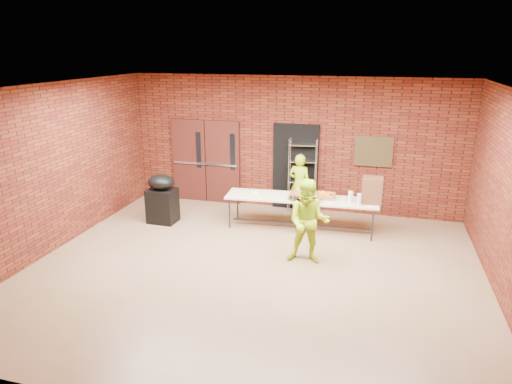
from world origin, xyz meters
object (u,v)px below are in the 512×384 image
at_px(table_left, 268,198).
at_px(coffee_dispenser, 372,190).
at_px(table_right, 336,203).
at_px(covered_grill, 162,199).
at_px(volunteer_woman, 299,184).
at_px(volunteer_man, 309,222).
at_px(wire_rack, 302,176).

xyz_separation_m(table_left, coffee_dispenser, (2.19, 0.12, 0.31)).
relative_size(table_right, coffee_dispenser, 3.32).
height_order(covered_grill, volunteer_woman, volunteer_woman).
xyz_separation_m(table_right, volunteer_woman, (-0.96, 0.92, 0.07)).
distance_m(table_right, volunteer_man, 1.61).
relative_size(coffee_dispenser, volunteer_woman, 0.37).
distance_m(covered_grill, volunteer_woman, 3.19).
bearing_deg(volunteer_man, volunteer_woman, 101.74).
distance_m(table_right, volunteer_woman, 1.33).
xyz_separation_m(wire_rack, table_right, (0.93, -1.14, -0.23)).
height_order(table_left, volunteer_man, volunteer_man).
xyz_separation_m(table_left, volunteer_woman, (0.52, 0.98, 0.06)).
height_order(table_right, covered_grill, covered_grill).
xyz_separation_m(wire_rack, volunteer_man, (0.58, -2.71, -0.10)).
relative_size(table_left, coffee_dispenser, 3.42).
distance_m(coffee_dispenser, volunteer_woman, 1.89).
xyz_separation_m(coffee_dispenser, volunteer_man, (-1.06, -1.63, -0.20)).
bearing_deg(wire_rack, covered_grill, -160.56).
relative_size(wire_rack, table_right, 1.00).
distance_m(covered_grill, volunteer_man, 3.70).
height_order(table_right, coffee_dispenser, coffee_dispenser).
height_order(coffee_dispenser, covered_grill, coffee_dispenser).
bearing_deg(table_left, wire_rack, 61.22).
relative_size(volunteer_woman, volunteer_man, 0.93).
bearing_deg(volunteer_man, table_left, 124.82).
bearing_deg(table_left, coffee_dispenser, -1.01).
height_order(coffee_dispenser, volunteer_woman, volunteer_woman).
relative_size(table_left, covered_grill, 1.66).
relative_size(table_right, covered_grill, 1.60).
relative_size(covered_grill, volunteer_man, 0.70).
bearing_deg(table_left, covered_grill, -175.76).
bearing_deg(volunteer_man, coffee_dispenser, 54.94).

